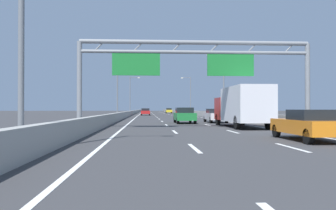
{
  "coord_description": "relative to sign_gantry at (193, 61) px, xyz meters",
  "views": [
    {
      "loc": [
        -3.53,
        -0.34,
        1.44
      ],
      "look_at": [
        0.4,
        64.8,
        2.09
      ],
      "focal_mm": 38.15,
      "sensor_mm": 36.0,
      "label": 1
    }
  ],
  "objects": [
    {
      "name": "lane_dash_right_7",
      "position": [
        2.0,
        41.39,
        -4.83
      ],
      "size": [
        0.16,
        3.0,
        0.01
      ],
      "primitive_type": "cube",
      "color": "white",
      "rests_on": "ground_plane"
    },
    {
      "name": "red_car",
      "position": [
        -3.55,
        50.28,
        -4.08
      ],
      "size": [
        1.89,
        4.41,
        1.48
      ],
      "color": "red",
      "rests_on": "ground_plane"
    },
    {
      "name": "box_truck",
      "position": [
        3.97,
        1.42,
        -3.17
      ],
      "size": [
        2.48,
        8.89,
        3.04
      ],
      "color": "#B21E19",
      "rests_on": "ground_plane"
    },
    {
      "name": "lane_dash_left_9",
      "position": [
        -1.6,
        59.39,
        -4.83
      ],
      "size": [
        0.16,
        3.0,
        0.01
      ],
      "primitive_type": "cube",
      "color": "white",
      "rests_on": "ground_plane"
    },
    {
      "name": "lane_dash_right_11",
      "position": [
        2.0,
        77.39,
        -4.83
      ],
      "size": [
        0.16,
        3.0,
        0.01
      ],
      "primitive_type": "cube",
      "color": "white",
      "rests_on": "ground_plane"
    },
    {
      "name": "lane_dash_left_8",
      "position": [
        -1.6,
        50.39,
        -4.83
      ],
      "size": [
        0.16,
        3.0,
        0.01
      ],
      "primitive_type": "cube",
      "color": "white",
      "rests_on": "ground_plane"
    },
    {
      "name": "lane_dash_left_5",
      "position": [
        -1.6,
        23.39,
        -4.83
      ],
      "size": [
        0.16,
        3.0,
        0.01
      ],
      "primitive_type": "cube",
      "color": "white",
      "rests_on": "ground_plane"
    },
    {
      "name": "lane_dash_right_14",
      "position": [
        2.0,
        104.39,
        -4.83
      ],
      "size": [
        0.16,
        3.0,
        0.01
      ],
      "primitive_type": "cube",
      "color": "white",
      "rests_on": "ground_plane"
    },
    {
      "name": "lane_dash_right_13",
      "position": [
        2.0,
        95.39,
        -4.83
      ],
      "size": [
        0.16,
        3.0,
        0.01
      ],
      "primitive_type": "cube",
      "color": "white",
      "rests_on": "ground_plane"
    },
    {
      "name": "edge_line_right",
      "position": [
        5.45,
        62.89,
        -4.83
      ],
      "size": [
        0.16,
        176.0,
        0.01
      ],
      "primitive_type": "cube",
      "color": "white",
      "rests_on": "ground_plane"
    },
    {
      "name": "lane_dash_left_14",
      "position": [
        -1.6,
        104.39,
        -4.83
      ],
      "size": [
        0.16,
        3.0,
        0.01
      ],
      "primitive_type": "cube",
      "color": "white",
      "rests_on": "ground_plane"
    },
    {
      "name": "lane_dash_left_6",
      "position": [
        -1.6,
        32.39,
        -4.83
      ],
      "size": [
        0.16,
        3.0,
        0.01
      ],
      "primitive_type": "cube",
      "color": "white",
      "rests_on": "ground_plane"
    },
    {
      "name": "lane_dash_left_3",
      "position": [
        -1.6,
        5.39,
        -4.83
      ],
      "size": [
        0.16,
        3.0,
        0.01
      ],
      "primitive_type": "cube",
      "color": "white",
      "rests_on": "ground_plane"
    },
    {
      "name": "lane_dash_left_15",
      "position": [
        -1.6,
        113.39,
        -4.83
      ],
      "size": [
        0.16,
        3.0,
        0.01
      ],
      "primitive_type": "cube",
      "color": "white",
      "rests_on": "ground_plane"
    },
    {
      "name": "lane_dash_left_1",
      "position": [
        -1.6,
        -12.61,
        -4.83
      ],
      "size": [
        0.16,
        3.0,
        0.01
      ],
      "primitive_type": "cube",
      "color": "white",
      "rests_on": "ground_plane"
    },
    {
      "name": "ground_plane",
      "position": [
        0.2,
        74.89,
        -4.83
      ],
      "size": [
        260.0,
        260.0,
        0.0
      ],
      "primitive_type": "plane",
      "color": "#38383A"
    },
    {
      "name": "lane_dash_left_11",
      "position": [
        -1.6,
        77.39,
        -4.83
      ],
      "size": [
        0.16,
        3.0,
        0.01
      ],
      "primitive_type": "cube",
      "color": "white",
      "rests_on": "ground_plane"
    },
    {
      "name": "lane_dash_right_12",
      "position": [
        2.0,
        86.39,
        -4.83
      ],
      "size": [
        0.16,
        3.0,
        0.01
      ],
      "primitive_type": "cube",
      "color": "white",
      "rests_on": "ground_plane"
    },
    {
      "name": "lane_dash_left_12",
      "position": [
        -1.6,
        86.39,
        -4.83
      ],
      "size": [
        0.16,
        3.0,
        0.01
      ],
      "primitive_type": "cube",
      "color": "white",
      "rests_on": "ground_plane"
    },
    {
      "name": "green_car",
      "position": [
        0.37,
        9.28,
        -4.05
      ],
      "size": [
        1.82,
        4.68,
        1.54
      ],
      "color": "#1E7A38",
      "rests_on": "ground_plane"
    },
    {
      "name": "lane_dash_left_17",
      "position": [
        -1.6,
        131.39,
        -4.83
      ],
      "size": [
        0.16,
        3.0,
        0.01
      ],
      "primitive_type": "cube",
      "color": "white",
      "rests_on": "ground_plane"
    },
    {
      "name": "lane_dash_right_4",
      "position": [
        2.0,
        14.39,
        -4.83
      ],
      "size": [
        0.16,
        3.0,
        0.01
      ],
      "primitive_type": "cube",
      "color": "white",
      "rests_on": "ground_plane"
    },
    {
      "name": "lane_dash_right_3",
      "position": [
        2.0,
        5.39,
        -4.83
      ],
      "size": [
        0.16,
        3.0,
        0.01
      ],
      "primitive_type": "cube",
      "color": "white",
      "rests_on": "ground_plane"
    },
    {
      "name": "silver_car",
      "position": [
        -3.57,
        70.18,
        -4.08
      ],
      "size": [
        1.79,
        4.54,
        1.47
      ],
      "color": "#A8ADB2",
      "rests_on": "ground_plane"
    },
    {
      "name": "lane_dash_right_17",
      "position": [
        2.0,
        131.39,
        -4.83
      ],
      "size": [
        0.16,
        3.0,
        0.01
      ],
      "primitive_type": "cube",
      "color": "white",
      "rests_on": "ground_plane"
    },
    {
      "name": "barrier_right",
      "position": [
        7.1,
        84.89,
        -4.36
      ],
      "size": [
        0.45,
        220.0,
        0.95
      ],
      "color": "#9E9E99",
      "rests_on": "ground_plane"
    },
    {
      "name": "lane_dash_right_1",
      "position": [
        2.0,
        -12.61,
        -4.83
      ],
      "size": [
        0.16,
        3.0,
        0.01
      ],
      "primitive_type": "cube",
      "color": "white",
      "rests_on": "ground_plane"
    },
    {
      "name": "lane_dash_right_2",
      "position": [
        2.0,
        -3.61,
        -4.83
      ],
      "size": [
        0.16,
        3.0,
        0.01
      ],
      "primitive_type": "cube",
      "color": "white",
      "rests_on": "ground_plane"
    },
    {
      "name": "lane_dash_right_9",
      "position": [
        2.0,
        59.39,
        -4.83
      ],
      "size": [
        0.16,
        3.0,
        0.01
      ],
      "primitive_type": "cube",
      "color": "white",
      "rests_on": "ground_plane"
    },
    {
      "name": "streetlamp_left_mid",
      "position": [
        -7.27,
        25.83,
        0.56
      ],
      "size": [
        2.58,
        0.28,
        9.5
      ],
      "color": "slate",
      "rests_on": "ground_plane"
    },
    {
      "name": "sign_gantry",
      "position": [
        0.0,
        0.0,
        0.0
      ],
      "size": [
        16.88,
        0.36,
        6.36
      ],
      "color": "gray",
      "rests_on": "ground_plane"
    },
    {
      "name": "lane_dash_left_2",
      "position": [
        -1.6,
        -3.61,
        -4.83
      ],
      "size": [
        0.16,
        3.0,
        0.01
      ],
      "primitive_type": "cube",
      "color": "white",
      "rests_on": "ground_plane"
    },
    {
      "name": "lane_dash_right_8",
      "position": [
        2.0,
        50.39,
        -4.83
      ],
      "size": [
        0.16,
        3.0,
        0.01
      ],
      "primitive_type": "cube",
      "color": "white",
      "rests_on": "ground_plane"
    },
    {
      "name": "lane_dash_right_6",
      "position": [
        2.0,
        32.39,
        -4.83
      ],
      "size": [
        0.16,
        3.0,
        0.01
      ],
      "primitive_type": "cube",
      "color": "white",
      "rests_on": "ground_plane"
    },
    {
      "name": "white_car",
      "position": [
        3.74,
        10.92,
        -4.09
      ],
      "size": [
        1.77,
        4.66,
        1.42
      ],
      "color": "silver",
      "rests_on": "ground_plane"
    },
    {
      "name": "streetlamp_right_mid",
      "position": [
        7.66,
        25.83,
        0.56
      ],
      "size": [
        2.58,
        0.28,
        9.5
      ],
      "color": "slate",
      "rests_on": "ground_plane"
    },
    {
      "name": "streetlamp_left_far",
      "position": [
        -7.27,
        64.99,
        0.56
      ],
      "size": [
        2.58,
        0.28,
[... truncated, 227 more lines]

